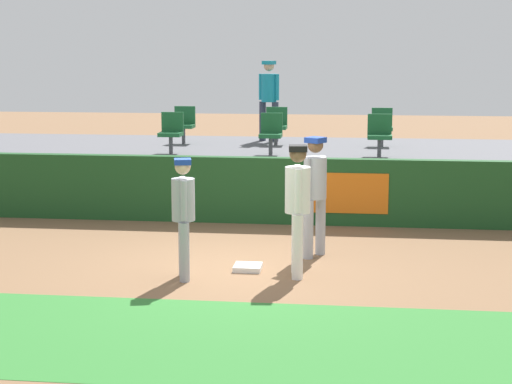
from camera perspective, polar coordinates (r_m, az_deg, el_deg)
The scene contains 15 objects.
ground_plane at distance 12.29m, azimuth -1.17°, elevation -5.34°, with size 60.00×60.00×0.00m, color brown.
grass_foreground_strip at distance 9.45m, azimuth -3.80°, elevation -10.06°, with size 18.00×2.80×0.01m, color #2D722D.
first_base at distance 12.23m, azimuth -0.57°, elevation -5.23°, with size 0.40×0.40×0.08m, color white.
player_fielder_home at distance 11.70m, azimuth 2.91°, elevation -0.64°, with size 0.39×0.60×1.89m.
player_runner_visitor at distance 11.61m, azimuth -5.04°, elevation -1.24°, with size 0.40×0.47×1.72m.
player_coach_visitor at distance 12.84m, azimuth 4.09°, elevation 0.28°, with size 0.49×0.49×1.88m.
field_wall at distance 15.40m, azimuth 0.61°, elevation 0.12°, with size 18.00×0.26×1.24m.
bleacher_platform at distance 17.94m, azimuth 1.50°, elevation 1.28°, with size 18.00×4.80×1.11m, color #59595E.
seat_back_right at distance 18.41m, azimuth 8.69°, elevation 4.60°, with size 0.45×0.44×0.84m.
seat_front_right at distance 16.62m, azimuth 8.54°, elevation 4.07°, with size 0.48×0.44×0.84m.
seat_front_left at distance 17.03m, azimuth -5.87°, elevation 4.26°, with size 0.45×0.44×0.84m.
seat_back_center at distance 18.49m, azimuth 1.41°, elevation 4.74°, with size 0.47×0.44×0.84m.
seat_back_left at distance 18.81m, azimuth -5.00°, elevation 4.79°, with size 0.47×0.44×0.84m.
seat_front_center at distance 16.70m, azimuth 1.04°, elevation 4.19°, with size 0.44×0.44×0.84m.
spectator_hooded at distance 19.24m, azimuth 0.90°, elevation 6.73°, with size 0.49×0.46×1.85m.
Camera 1 is at (1.69, -11.75, 3.20)m, focal length 57.89 mm.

